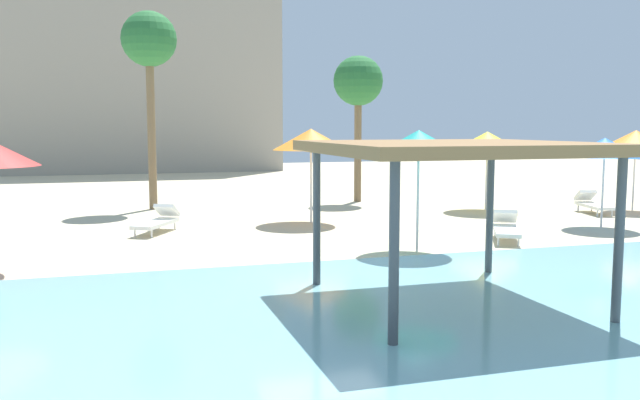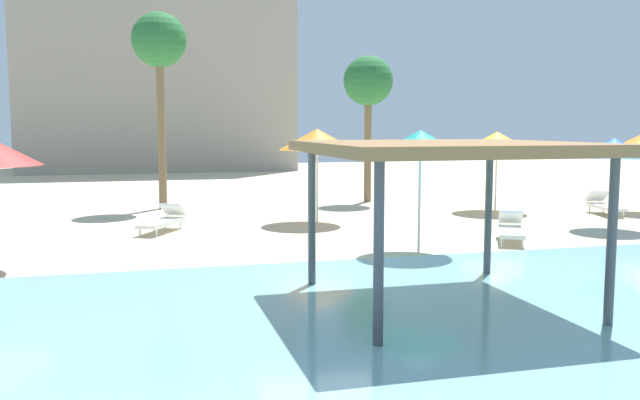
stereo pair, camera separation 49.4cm
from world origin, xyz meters
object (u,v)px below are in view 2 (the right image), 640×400
object	(u,v)px
beach_umbrella_teal_1	(420,143)
palm_tree_0	(159,45)
lounge_chair_1	(604,204)
beach_umbrella_orange_2	(317,139)
beach_umbrella_yellow_3	(497,142)
shade_pavilion	(446,152)
beach_umbrella_blue_6	(614,148)
palm_tree_2	(368,84)
lounge_chair_5	(164,220)
lounge_chair_4	(511,228)

from	to	relation	value
beach_umbrella_teal_1	palm_tree_0	xyz separation A→B (m)	(-5.49, 10.06, 3.18)
beach_umbrella_teal_1	lounge_chair_1	xyz separation A→B (m)	(8.64, 4.65, -2.21)
beach_umbrella_teal_1	lounge_chair_1	distance (m)	10.06
beach_umbrella_teal_1	beach_umbrella_orange_2	world-z (taller)	beach_umbrella_orange_2
beach_umbrella_teal_1	palm_tree_0	bearing A→B (deg)	118.62
beach_umbrella_orange_2	beach_umbrella_yellow_3	bearing A→B (deg)	9.18
beach_umbrella_yellow_3	lounge_chair_1	size ratio (longest dim) A/B	1.38
shade_pavilion	lounge_chair_1	xyz separation A→B (m)	(10.09, 9.04, -2.17)
beach_umbrella_blue_6	palm_tree_2	xyz separation A→B (m)	(-4.49, 8.32, 2.22)
palm_tree_0	beach_umbrella_teal_1	bearing A→B (deg)	-61.38
beach_umbrella_orange_2	beach_umbrella_yellow_3	distance (m)	6.73
shade_pavilion	lounge_chair_1	world-z (taller)	shade_pavilion
beach_umbrella_orange_2	beach_umbrella_teal_1	bearing A→B (deg)	-78.65
lounge_chair_5	beach_umbrella_teal_1	bearing A→B (deg)	79.36
shade_pavilion	beach_umbrella_teal_1	xyz separation A→B (m)	(1.45, 4.39, 0.04)
beach_umbrella_teal_1	beach_umbrella_blue_6	bearing A→B (deg)	15.81
lounge_chair_1	lounge_chair_5	distance (m)	14.28
beach_umbrella_orange_2	lounge_chair_1	world-z (taller)	beach_umbrella_orange_2
shade_pavilion	beach_umbrella_teal_1	distance (m)	4.62
beach_umbrella_teal_1	beach_umbrella_orange_2	distance (m)	5.39
beach_umbrella_orange_2	lounge_chair_1	bearing A→B (deg)	-3.74
beach_umbrella_orange_2	lounge_chair_4	world-z (taller)	beach_umbrella_orange_2
beach_umbrella_blue_6	lounge_chair_4	size ratio (longest dim) A/B	1.33
beach_umbrella_orange_2	palm_tree_2	world-z (taller)	palm_tree_2
beach_umbrella_yellow_3	palm_tree_0	xyz separation A→B (m)	(-11.07, 3.70, 3.33)
shade_pavilion	beach_umbrella_yellow_3	size ratio (longest dim) A/B	1.55
shade_pavilion	lounge_chair_5	world-z (taller)	shade_pavilion
beach_umbrella_orange_2	palm_tree_0	world-z (taller)	palm_tree_0
palm_tree_0	lounge_chair_4	bearing A→B (deg)	-48.07
palm_tree_2	shade_pavilion	bearing A→B (deg)	-104.18
lounge_chair_1	palm_tree_0	distance (m)	16.06
beach_umbrella_teal_1	beach_umbrella_orange_2	bearing A→B (deg)	101.35
lounge_chair_5	palm_tree_0	bearing A→B (deg)	-152.58
shade_pavilion	lounge_chair_1	distance (m)	13.72
beach_umbrella_yellow_3	lounge_chair_4	distance (m)	6.56
lounge_chair_1	lounge_chair_5	bearing A→B (deg)	-76.10
shade_pavilion	beach_umbrella_blue_6	size ratio (longest dim) A/B	1.64
beach_umbrella_teal_1	beach_umbrella_blue_6	distance (m)	7.00
beach_umbrella_teal_1	lounge_chair_4	xyz separation A→B (m)	(2.86, 0.76, -2.21)
beach_umbrella_teal_1	beach_umbrella_yellow_3	xyz separation A→B (m)	(5.58, 6.36, -0.14)
beach_umbrella_blue_6	palm_tree_2	bearing A→B (deg)	118.38
beach_umbrella_teal_1	lounge_chair_5	distance (m)	7.65
beach_umbrella_teal_1	palm_tree_2	distance (m)	10.66
beach_umbrella_teal_1	beach_umbrella_yellow_3	size ratio (longest dim) A/B	1.04
lounge_chair_1	lounge_chair_5	xyz separation A→B (m)	(-14.28, 0.01, 0.00)
lounge_chair_5	palm_tree_0	size ratio (longest dim) A/B	0.28
palm_tree_0	beach_umbrella_blue_6	bearing A→B (deg)	-33.70
lounge_chair_4	palm_tree_2	size ratio (longest dim) A/B	0.35
beach_umbrella_yellow_3	lounge_chair_1	distance (m)	4.07
shade_pavilion	palm_tree_2	xyz separation A→B (m)	(3.69, 14.61, 2.03)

